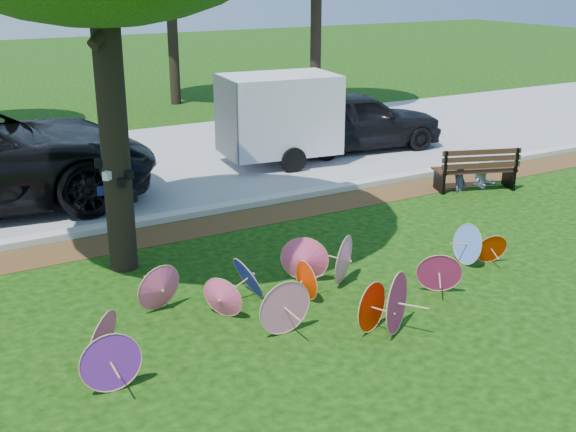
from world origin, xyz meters
name	(u,v)px	position (x,y,z in m)	size (l,w,h in m)	color
ground	(329,328)	(0.00, 0.00, 0.00)	(90.00, 90.00, 0.00)	black
mulch_strip	(198,228)	(0.00, 4.50, 0.01)	(90.00, 1.00, 0.01)	#472D16
curb	(184,214)	(0.00, 5.20, 0.06)	(90.00, 0.30, 0.12)	#B7B5AD
street	(120,168)	(0.00, 9.35, 0.01)	(90.00, 8.00, 0.01)	gray
parasol_pile	(304,289)	(-0.07, 0.56, 0.36)	(7.10, 2.55, 0.85)	#B8215B
dark_pickup	(356,120)	(6.04, 8.14, 0.77)	(1.83, 4.54, 1.55)	black
cargo_trailer	(279,114)	(3.56, 7.83, 1.24)	(2.67, 1.69, 2.47)	silver
park_bench	(474,168)	(6.20, 3.88, 0.47)	(1.80, 0.68, 0.94)	black
person_left	(461,165)	(5.85, 3.93, 0.57)	(0.42, 0.27, 1.14)	#3D4053
person_right	(485,162)	(6.55, 3.93, 0.55)	(0.54, 0.42, 1.10)	silver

